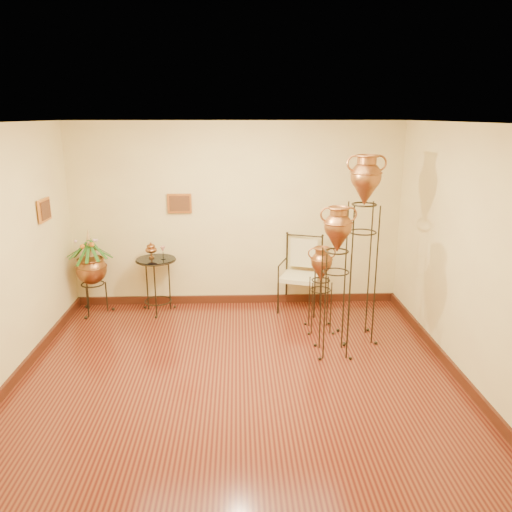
{
  "coord_description": "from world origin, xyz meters",
  "views": [
    {
      "loc": [
        0.01,
        -4.95,
        2.87
      ],
      "look_at": [
        0.25,
        1.3,
        1.1
      ],
      "focal_mm": 35.0,
      "sensor_mm": 36.0,
      "label": 1
    }
  ],
  "objects_px": {
    "amphora_tall": "(362,248)",
    "armchair": "(300,274)",
    "side_table": "(157,284)",
    "amphora_mid": "(336,281)",
    "planter_urn": "(91,266)"
  },
  "relations": [
    {
      "from": "armchair",
      "to": "side_table",
      "type": "height_order",
      "value": "armchair"
    },
    {
      "from": "amphora_tall",
      "to": "amphora_mid",
      "type": "distance_m",
      "value": 0.66
    },
    {
      "from": "planter_urn",
      "to": "amphora_tall",
      "type": "bearing_deg",
      "value": -15.5
    },
    {
      "from": "armchair",
      "to": "side_table",
      "type": "relative_size",
      "value": 1.07
    },
    {
      "from": "amphora_mid",
      "to": "side_table",
      "type": "height_order",
      "value": "amphora_mid"
    },
    {
      "from": "side_table",
      "to": "amphora_mid",
      "type": "bearing_deg",
      "value": -31.52
    },
    {
      "from": "amphora_tall",
      "to": "planter_urn",
      "type": "relative_size",
      "value": 1.85
    },
    {
      "from": "planter_urn",
      "to": "amphora_mid",
      "type": "bearing_deg",
      "value": -23.65
    },
    {
      "from": "amphora_mid",
      "to": "planter_urn",
      "type": "height_order",
      "value": "amphora_mid"
    },
    {
      "from": "amphora_mid",
      "to": "side_table",
      "type": "relative_size",
      "value": 1.79
    },
    {
      "from": "amphora_tall",
      "to": "armchair",
      "type": "bearing_deg",
      "value": 121.69
    },
    {
      "from": "amphora_tall",
      "to": "amphora_mid",
      "type": "xyz_separation_m",
      "value": [
        -0.4,
        -0.42,
        -0.3
      ]
    },
    {
      "from": "amphora_tall",
      "to": "armchair",
      "type": "xyz_separation_m",
      "value": [
        -0.64,
        1.04,
        -0.68
      ]
    },
    {
      "from": "armchair",
      "to": "side_table",
      "type": "xyz_separation_m",
      "value": [
        -2.15,
        0.0,
        -0.13
      ]
    },
    {
      "from": "side_table",
      "to": "planter_urn",
      "type": "bearing_deg",
      "value": -179.94
    }
  ]
}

